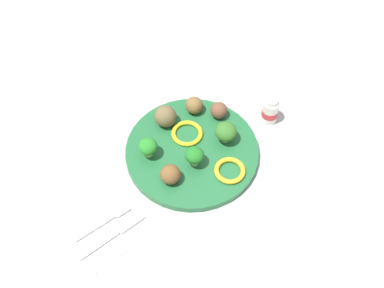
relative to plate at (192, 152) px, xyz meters
name	(u,v)px	position (x,y,z in m)	size (l,w,h in m)	color
ground_plane	(192,154)	(0.00, 0.00, -0.01)	(4.00, 4.00, 0.00)	#B2B2AD
plate	(192,152)	(0.00, 0.00, 0.00)	(0.28, 0.28, 0.02)	#236638
broccoli_floret_center	(226,132)	(0.07, -0.03, 0.04)	(0.05, 0.05, 0.05)	#95D077
broccoli_floret_far_rim	(194,155)	(-0.02, -0.03, 0.04)	(0.04, 0.04, 0.05)	#93C471
broccoli_floret_back_right	(148,147)	(-0.07, 0.05, 0.04)	(0.04, 0.04, 0.05)	#ACC567
meatball_center	(194,105)	(0.07, 0.07, 0.03)	(0.04, 0.04, 0.04)	brown
meatball_near_rim	(170,174)	(-0.08, -0.02, 0.03)	(0.04, 0.04, 0.04)	brown
meatball_mid_right	(219,110)	(0.10, 0.03, 0.03)	(0.04, 0.04, 0.04)	brown
meatball_front_left	(165,116)	(0.01, 0.09, 0.03)	(0.05, 0.05, 0.05)	brown
pepper_ring_front_right	(230,171)	(0.02, -0.09, 0.01)	(0.06, 0.06, 0.01)	gold
pepper_ring_back_right	(187,133)	(0.02, 0.04, 0.01)	(0.07, 0.07, 0.01)	yellow
napkin	(106,230)	(-0.24, -0.02, -0.01)	(0.17, 0.12, 0.01)	white
fork	(105,220)	(-0.23, 0.00, 0.00)	(0.12, 0.03, 0.01)	silver
knife	(114,233)	(-0.24, -0.04, 0.00)	(0.15, 0.03, 0.01)	silver
yogurt_bottle	(270,111)	(0.19, -0.05, 0.02)	(0.04, 0.04, 0.07)	white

